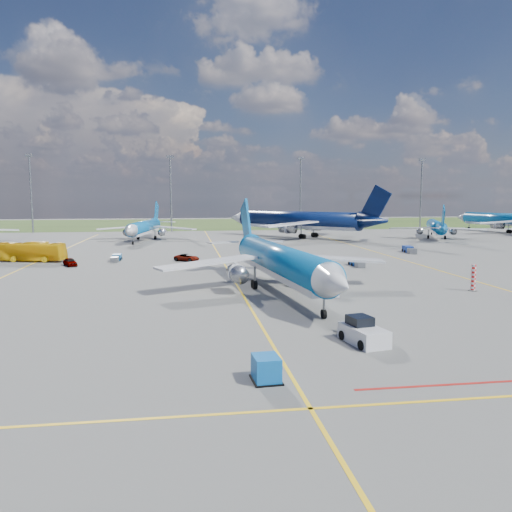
{
  "coord_description": "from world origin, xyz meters",
  "views": [
    {
      "loc": [
        -6.13,
        -43.35,
        10.65
      ],
      "look_at": [
        1.71,
        11.18,
        4.0
      ],
      "focal_mm": 35.0,
      "sensor_mm": 36.0,
      "label": 1
    }
  ],
  "objects": [
    {
      "name": "warning_post",
      "position": [
        26.0,
        8.0,
        1.5
      ],
      "size": [
        0.5,
        0.5,
        3.0
      ],
      "primitive_type": "cylinder",
      "color": "red",
      "rests_on": "ground"
    },
    {
      "name": "floodlight_masts",
      "position": [
        10.0,
        110.0,
        12.56
      ],
      "size": [
        202.2,
        0.5,
        22.7
      ],
      "color": "slate",
      "rests_on": "ground"
    },
    {
      "name": "grass_strip",
      "position": [
        0.0,
        150.0,
        0.0
      ],
      "size": [
        400.0,
        80.0,
        0.01
      ],
      "primitive_type": "cube",
      "color": "#2D4719",
      "rests_on": "ground"
    },
    {
      "name": "service_car_c",
      "position": [
        9.42,
        47.05,
        0.76
      ],
      "size": [
        3.58,
        5.6,
        1.51
      ],
      "primitive_type": "imported",
      "rotation": [
        0.0,
        0.0,
        -0.3
      ],
      "color": "#999999",
      "rests_on": "ground"
    },
    {
      "name": "bg_jet_ene",
      "position": [
        87.77,
        91.06,
        0.0
      ],
      "size": [
        41.9,
        48.19,
        10.66
      ],
      "primitive_type": null,
      "rotation": [
        0.0,
        0.0,
        3.45
      ],
      "color": "#0B5D9D",
      "rests_on": "ground"
    },
    {
      "name": "baggage_tug_e",
      "position": [
        35.85,
        45.13,
        0.54
      ],
      "size": [
        2.2,
        5.34,
        1.16
      ],
      "rotation": [
        0.0,
        0.0,
        -0.16
      ],
      "color": "navy",
      "rests_on": "ground"
    },
    {
      "name": "service_car_b",
      "position": [
        -5.81,
        38.58,
        0.59
      ],
      "size": [
        4.62,
        4.05,
        1.18
      ],
      "primitive_type": "imported",
      "rotation": [
        0.0,
        0.0,
        0.96
      ],
      "color": "#999999",
      "rests_on": "ground"
    },
    {
      "name": "baggage_tug_w",
      "position": [
        19.85,
        29.23,
        0.48
      ],
      "size": [
        1.36,
        4.62,
        1.03
      ],
      "rotation": [
        0.0,
        0.0,
        -0.02
      ],
      "color": "#184494",
      "rests_on": "ground"
    },
    {
      "name": "bg_jet_nnw",
      "position": [
        -15.72,
        79.59,
        0.0
      ],
      "size": [
        30.87,
        37.73,
        8.97
      ],
      "primitive_type": null,
      "rotation": [
        0.0,
        0.0,
        -0.15
      ],
      "color": "#0B5D9D",
      "rests_on": "ground"
    },
    {
      "name": "apron_bus",
      "position": [
        -31.17,
        41.99,
        1.61
      ],
      "size": [
        11.85,
        5.32,
        3.21
      ],
      "primitive_type": "imported",
      "rotation": [
        0.0,
        0.0,
        1.34
      ],
      "color": "#ECB50D",
      "rests_on": "ground"
    },
    {
      "name": "taxiway_lines",
      "position": [
        0.17,
        27.7,
        0.01
      ],
      "size": [
        60.25,
        160.0,
        0.02
      ],
      "color": "yellow",
      "rests_on": "ground"
    },
    {
      "name": "pushback_tug",
      "position": [
        6.6,
        -9.49,
        0.77
      ],
      "size": [
        2.86,
        5.72,
        1.9
      ],
      "rotation": [
        0.0,
        0.0,
        0.21
      ],
      "color": "silver",
      "rests_on": "ground"
    },
    {
      "name": "main_airliner",
      "position": [
        4.37,
        10.6,
        0.0
      ],
      "size": [
        33.17,
        41.2,
        10.01
      ],
      "primitive_type": null,
      "rotation": [
        0.0,
        0.0,
        0.11
      ],
      "color": "#0B5D9D",
      "rests_on": "ground"
    },
    {
      "name": "bg_jet_n",
      "position": [
        22.77,
        81.96,
        0.0
      ],
      "size": [
        60.99,
        61.04,
        12.83
      ],
      "primitive_type": null,
      "rotation": [
        0.0,
        0.0,
        3.92
      ],
      "color": "#071640",
      "rests_on": "ground"
    },
    {
      "name": "ground",
      "position": [
        0.0,
        0.0,
        0.0
      ],
      "size": [
        400.0,
        400.0,
        0.0
      ],
      "primitive_type": "plane",
      "color": "#595957",
      "rests_on": "ground"
    },
    {
      "name": "bg_jet_ne",
      "position": [
        57.15,
        75.28,
        0.0
      ],
      "size": [
        34.83,
        39.03,
        8.42
      ],
      "primitive_type": null,
      "rotation": [
        0.0,
        0.0,
        2.75
      ],
      "color": "#0B5D9D",
      "rests_on": "ground"
    },
    {
      "name": "baggage_tug_c",
      "position": [
        -17.38,
        40.7,
        0.47
      ],
      "size": [
        1.34,
        4.53,
        1.01
      ],
      "rotation": [
        0.0,
        0.0,
        -0.02
      ],
      "color": "#165288",
      "rests_on": "ground"
    },
    {
      "name": "uld_container",
      "position": [
        -1.59,
        -15.9,
        0.73
      ],
      "size": [
        1.58,
        1.92,
        1.46
      ],
      "primitive_type": "cube",
      "rotation": [
        0.0,
        0.0,
        0.06
      ],
      "color": "#0C5BAF",
      "rests_on": "ground"
    },
    {
      "name": "service_car_a",
      "position": [
        -23.53,
        35.42,
        0.63
      ],
      "size": [
        2.94,
        3.95,
        1.25
      ],
      "primitive_type": "imported",
      "rotation": [
        0.0,
        0.0,
        0.46
      ],
      "color": "#999999",
      "rests_on": "ground"
    }
  ]
}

